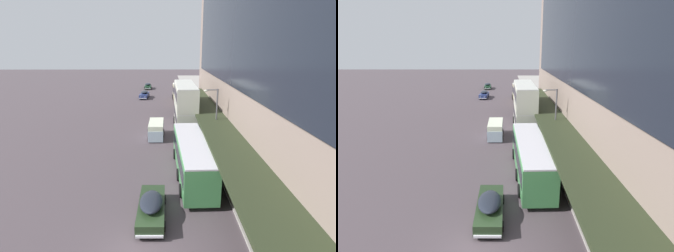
{
  "view_description": "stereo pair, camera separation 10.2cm",
  "coord_description": "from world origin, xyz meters",
  "views": [
    {
      "loc": [
        1.48,
        -11.45,
        10.62
      ],
      "look_at": [
        1.73,
        18.36,
        1.6
      ],
      "focal_mm": 28.0,
      "sensor_mm": 36.0,
      "label": 1
    },
    {
      "loc": [
        1.58,
        -11.45,
        10.62
      ],
      "look_at": [
        1.73,
        18.36,
        1.6
      ],
      "focal_mm": 28.0,
      "sensor_mm": 36.0,
      "label": 2
    }
  ],
  "objects": [
    {
      "name": "sedan_lead_mid",
      "position": [
        3.87,
        47.71,
        0.79
      ],
      "size": [
        1.94,
        4.34,
        1.62
      ],
      "color": "gray",
      "rests_on": "ground"
    },
    {
      "name": "transit_bus_kerbside_far",
      "position": [
        3.97,
        21.9,
        3.3
      ],
      "size": [
        2.76,
        9.58,
        6.12
      ],
      "color": "beige",
      "rests_on": "ground"
    },
    {
      "name": "sedan_oncoming_rear",
      "position": [
        -3.16,
        44.74,
        0.78
      ],
      "size": [
        1.99,
        5.04,
        1.57
      ],
      "color": "navy",
      "rests_on": "ground"
    },
    {
      "name": "sedan_second_near",
      "position": [
        -3.25,
        57.87,
        0.75
      ],
      "size": [
        1.94,
        4.81,
        1.52
      ],
      "color": "#1B4026",
      "rests_on": "ground"
    },
    {
      "name": "transit_bus_kerbside_rear",
      "position": [
        4.38,
        39.83,
        1.91
      ],
      "size": [
        3.03,
        9.91,
        3.33
      ],
      "color": "tan",
      "rests_on": "ground"
    },
    {
      "name": "pedestrian_at_kerb",
      "position": [
        7.85,
        3.81,
        1.18
      ],
      "size": [
        0.35,
        0.59,
        1.86
      ],
      "color": "black",
      "rests_on": "sidewalk_kerb"
    },
    {
      "name": "vw_van",
      "position": [
        0.3,
        19.03,
        1.1
      ],
      "size": [
        1.93,
        4.56,
        1.96
      ],
      "color": "#ACBECF",
      "rests_on": "ground"
    },
    {
      "name": "transit_bus_kerbside_front",
      "position": [
        3.69,
        8.93,
        1.81
      ],
      "size": [
        2.96,
        10.78,
        3.16
      ],
      "color": "#438E4E",
      "rests_on": "ground"
    },
    {
      "name": "street_lamp",
      "position": [
        6.56,
        14.85,
        3.92
      ],
      "size": [
        1.5,
        0.28,
        6.42
      ],
      "color": "#4C4C51",
      "rests_on": "sidewalk_kerb"
    },
    {
      "name": "sedan_second_mid",
      "position": [
        0.54,
        3.21,
        0.76
      ],
      "size": [
        1.83,
        4.91,
        1.53
      ],
      "color": "#22351D",
      "rests_on": "ground"
    }
  ]
}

